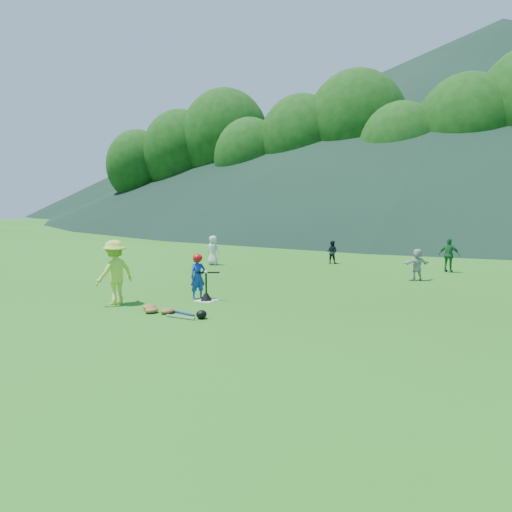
{
  "coord_description": "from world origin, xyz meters",
  "views": [
    {
      "loc": [
        7.17,
        -10.02,
        2.46
      ],
      "look_at": [
        0.0,
        2.5,
        0.9
      ],
      "focal_mm": 35.0,
      "sensor_mm": 36.0,
      "label": 1
    }
  ],
  "objects_px": {
    "home_plate": "(206,301)",
    "equipment_pile": "(167,311)",
    "adult_coach": "(115,272)",
    "fielder_b": "(332,252)",
    "fielder_a": "(213,250)",
    "batter_child": "(198,277)",
    "fielder_c": "(449,255)",
    "batting_tee": "(206,296)",
    "fielder_d": "(417,265)"
  },
  "relations": [
    {
      "from": "home_plate",
      "to": "equipment_pile",
      "type": "bearing_deg",
      "value": -87.73
    },
    {
      "from": "adult_coach",
      "to": "fielder_b",
      "type": "relative_size",
      "value": 1.67
    },
    {
      "from": "adult_coach",
      "to": "fielder_a",
      "type": "distance_m",
      "value": 7.76
    },
    {
      "from": "batter_child",
      "to": "adult_coach",
      "type": "xyz_separation_m",
      "value": [
        -1.35,
        -1.53,
        0.21
      ]
    },
    {
      "from": "home_plate",
      "to": "fielder_c",
      "type": "xyz_separation_m",
      "value": [
        4.41,
        8.5,
        0.59
      ]
    },
    {
      "from": "home_plate",
      "to": "batter_child",
      "type": "relative_size",
      "value": 0.4
    },
    {
      "from": "adult_coach",
      "to": "equipment_pile",
      "type": "distance_m",
      "value": 1.93
    },
    {
      "from": "fielder_b",
      "to": "batting_tee",
      "type": "distance_m",
      "value": 8.79
    },
    {
      "from": "fielder_d",
      "to": "batting_tee",
      "type": "relative_size",
      "value": 1.49
    },
    {
      "from": "batter_child",
      "to": "fielder_c",
      "type": "distance_m",
      "value": 9.61
    },
    {
      "from": "fielder_b",
      "to": "fielder_c",
      "type": "distance_m",
      "value": 4.5
    },
    {
      "from": "batter_child",
      "to": "equipment_pile",
      "type": "bearing_deg",
      "value": -137.21
    },
    {
      "from": "batting_tee",
      "to": "fielder_c",
      "type": "bearing_deg",
      "value": 62.59
    },
    {
      "from": "equipment_pile",
      "to": "home_plate",
      "type": "bearing_deg",
      "value": 92.27
    },
    {
      "from": "batter_child",
      "to": "fielder_c",
      "type": "bearing_deg",
      "value": -0.8
    },
    {
      "from": "batter_child",
      "to": "fielder_b",
      "type": "height_order",
      "value": "batter_child"
    },
    {
      "from": "home_plate",
      "to": "fielder_b",
      "type": "bearing_deg",
      "value": 90.53
    },
    {
      "from": "home_plate",
      "to": "equipment_pile",
      "type": "xyz_separation_m",
      "value": [
        0.06,
        -1.59,
        0.06
      ]
    },
    {
      "from": "home_plate",
      "to": "batting_tee",
      "type": "bearing_deg",
      "value": 0.0
    },
    {
      "from": "fielder_b",
      "to": "fielder_d",
      "type": "relative_size",
      "value": 0.92
    },
    {
      "from": "fielder_c",
      "to": "fielder_d",
      "type": "distance_m",
      "value": 2.57
    },
    {
      "from": "batter_child",
      "to": "equipment_pile",
      "type": "distance_m",
      "value": 1.86
    },
    {
      "from": "batter_child",
      "to": "adult_coach",
      "type": "height_order",
      "value": "adult_coach"
    },
    {
      "from": "fielder_b",
      "to": "batting_tee",
      "type": "xyz_separation_m",
      "value": [
        0.08,
        -8.79,
        -0.34
      ]
    },
    {
      "from": "fielder_b",
      "to": "equipment_pile",
      "type": "xyz_separation_m",
      "value": [
        0.14,
        -10.37,
        -0.4
      ]
    },
    {
      "from": "home_plate",
      "to": "fielder_a",
      "type": "xyz_separation_m",
      "value": [
        -3.98,
        6.05,
        0.57
      ]
    },
    {
      "from": "fielder_d",
      "to": "fielder_c",
      "type": "bearing_deg",
      "value": -147.03
    },
    {
      "from": "adult_coach",
      "to": "fielder_d",
      "type": "height_order",
      "value": "adult_coach"
    },
    {
      "from": "fielder_a",
      "to": "fielder_d",
      "type": "distance_m",
      "value": 7.82
    },
    {
      "from": "fielder_d",
      "to": "batting_tee",
      "type": "height_order",
      "value": "fielder_d"
    },
    {
      "from": "adult_coach",
      "to": "fielder_a",
      "type": "xyz_separation_m",
      "value": [
        -2.26,
        7.42,
        -0.2
      ]
    },
    {
      "from": "adult_coach",
      "to": "fielder_b",
      "type": "distance_m",
      "value": 10.29
    },
    {
      "from": "fielder_b",
      "to": "adult_coach",
      "type": "bearing_deg",
      "value": 78.26
    },
    {
      "from": "batter_child",
      "to": "equipment_pile",
      "type": "height_order",
      "value": "batter_child"
    },
    {
      "from": "home_plate",
      "to": "fielder_d",
      "type": "height_order",
      "value": "fielder_d"
    },
    {
      "from": "fielder_d",
      "to": "home_plate",
      "type": "bearing_deg",
      "value": 13.12
    },
    {
      "from": "fielder_b",
      "to": "equipment_pile",
      "type": "height_order",
      "value": "fielder_b"
    },
    {
      "from": "home_plate",
      "to": "fielder_b",
      "type": "distance_m",
      "value": 8.8
    },
    {
      "from": "fielder_a",
      "to": "batting_tee",
      "type": "bearing_deg",
      "value": 124.58
    },
    {
      "from": "home_plate",
      "to": "fielder_a",
      "type": "distance_m",
      "value": 7.26
    },
    {
      "from": "fielder_b",
      "to": "fielder_d",
      "type": "distance_m",
      "value": 4.81
    },
    {
      "from": "fielder_d",
      "to": "equipment_pile",
      "type": "relative_size",
      "value": 0.56
    },
    {
      "from": "fielder_a",
      "to": "fielder_c",
      "type": "bearing_deg",
      "value": -162.46
    },
    {
      "from": "adult_coach",
      "to": "fielder_c",
      "type": "xyz_separation_m",
      "value": [
        6.12,
        9.87,
        -0.17
      ]
    },
    {
      "from": "batter_child",
      "to": "batting_tee",
      "type": "xyz_separation_m",
      "value": [
        0.37,
        -0.15,
        -0.44
      ]
    },
    {
      "from": "fielder_a",
      "to": "fielder_c",
      "type": "relative_size",
      "value": 0.95
    },
    {
      "from": "equipment_pile",
      "to": "fielder_d",
      "type": "bearing_deg",
      "value": 63.54
    },
    {
      "from": "home_plate",
      "to": "fielder_d",
      "type": "bearing_deg",
      "value": 57.37
    },
    {
      "from": "home_plate",
      "to": "fielder_c",
      "type": "bearing_deg",
      "value": 62.59
    },
    {
      "from": "fielder_b",
      "to": "batting_tee",
      "type": "bearing_deg",
      "value": 87.91
    }
  ]
}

